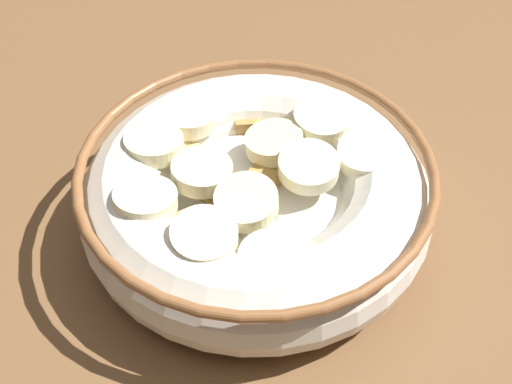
% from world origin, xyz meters
% --- Properties ---
extents(ground_plane, '(1.11, 1.11, 0.02)m').
position_xyz_m(ground_plane, '(0.00, 0.00, -0.01)').
color(ground_plane, brown).
extents(cereal_bowl, '(0.20, 0.20, 0.06)m').
position_xyz_m(cereal_bowl, '(0.00, 0.00, 0.03)').
color(cereal_bowl, silver).
rests_on(cereal_bowl, ground_plane).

